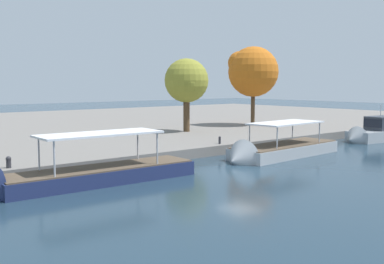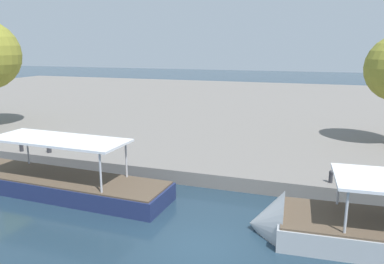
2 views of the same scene
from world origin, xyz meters
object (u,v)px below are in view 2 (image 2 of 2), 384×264
Objects in this scene: tour_boat_1 at (46,184)px; mooring_bollard_2 at (21,145)px; mooring_bollard_0 at (49,147)px; mooring_bollard_1 at (331,176)px.

tour_boat_1 reaches higher than mooring_bollard_2.
mooring_bollard_0 reaches higher than mooring_bollard_1.
tour_boat_1 is at bearing -36.23° from mooring_bollard_2.
mooring_bollard_0 is 1.98m from mooring_bollard_2.
tour_boat_1 reaches higher than mooring_bollard_1.
mooring_bollard_2 is (-4.94, 3.62, 0.86)m from tour_boat_1.
mooring_bollard_0 is 0.88× the size of mooring_bollard_2.
mooring_bollard_2 is at bearing -34.38° from tour_boat_1.
mooring_bollard_2 reaches higher than mooring_bollard_1.
mooring_bollard_2 is (-19.42, -0.37, 0.09)m from mooring_bollard_1.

